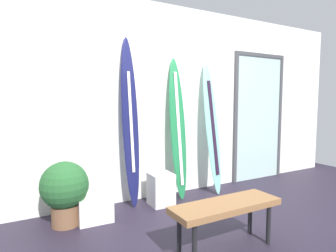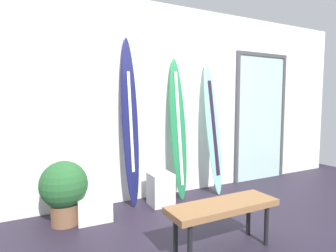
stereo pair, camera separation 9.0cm
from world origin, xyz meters
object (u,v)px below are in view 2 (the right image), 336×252
glass_door (261,115)px  surfboard_navy (130,122)px  display_block_center (93,207)px  bench (223,209)px  surfboard_emerald (178,129)px  surfboard_seafoam (213,128)px  display_block_left (161,189)px  potted_plant (64,188)px

glass_door → surfboard_navy: bearing=-176.8°
surfboard_navy → display_block_center: size_ratio=5.63×
glass_door → bench: 2.81m
surfboard_emerald → glass_door: 1.80m
surfboard_navy → surfboard_seafoam: bearing=-3.4°
surfboard_navy → surfboard_seafoam: size_ratio=1.13×
glass_door → surfboard_seafoam: bearing=-169.8°
display_block_center → bench: bench is taller
surfboard_emerald → display_block_center: 1.56m
surfboard_emerald → display_block_left: bearing=-155.7°
surfboard_navy → bench: (0.36, -1.51, -0.73)m
display_block_left → surfboard_emerald: bearing=24.3°
surfboard_emerald → potted_plant: bearing=-172.8°
surfboard_seafoam → potted_plant: 2.26m
display_block_left → potted_plant: (-1.25, -0.04, 0.20)m
surfboard_seafoam → display_block_left: size_ratio=4.64×
display_block_center → potted_plant: potted_plant is taller
surfboard_navy → glass_door: 2.51m
potted_plant → display_block_left: bearing=1.9°
display_block_left → glass_door: size_ratio=0.19×
surfboard_navy → bench: size_ratio=2.06×
display_block_center → surfboard_emerald: bearing=9.2°
surfboard_seafoam → bench: (-0.94, -1.44, -0.59)m
surfboard_emerald → display_block_center: bearing=-170.8°
surfboard_navy → bench: 1.72m
surfboard_navy → display_block_center: (-0.57, -0.23, -0.98)m
bench → surfboard_seafoam: bearing=56.9°
surfboard_emerald → bench: surfboard_emerald is taller
surfboard_navy → surfboard_emerald: surfboard_navy is taller
surfboard_seafoam → display_block_left: (-0.94, -0.11, -0.77)m
surfboard_navy → display_block_left: bearing=-27.7°
surfboard_emerald → surfboard_seafoam: (0.58, -0.05, -0.01)m
surfboard_navy → display_block_center: bearing=-157.5°
glass_door → potted_plant: bearing=-173.8°
display_block_center → bench: size_ratio=0.37×
bench → glass_door: bearing=37.6°
surfboard_emerald → glass_door: size_ratio=0.91×
display_block_left → display_block_center: size_ratio=1.08×
bench → display_block_left: bearing=90.1°
display_block_left → bench: 1.34m
surfboard_navy → display_block_left: (0.36, -0.19, -0.92)m
surfboard_navy → surfboard_seafoam: 1.31m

